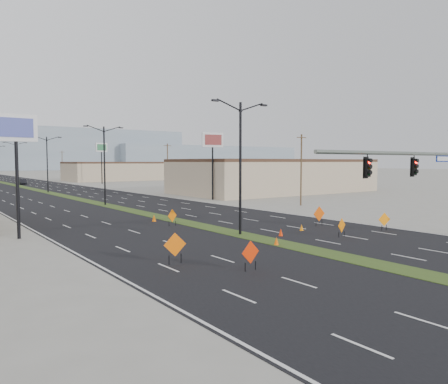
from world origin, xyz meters
TOP-DOWN VIEW (x-y plane):
  - ground at (0.00, 0.00)m, footprint 600.00×600.00m
  - road_surface at (0.00, 100.00)m, footprint 25.00×400.00m
  - median_strip at (0.00, 100.00)m, footprint 2.00×400.00m
  - building_se_near at (34.00, 45.00)m, footprint 36.00×18.00m
  - building_se_far at (38.00, 110.00)m, footprint 44.00×16.00m
  - mesa_center at (40.00, 300.00)m, footprint 220.00×50.00m
  - mesa_east at (180.00, 290.00)m, footprint 160.00×50.00m
  - signal_mast at (8.56, 2.00)m, footprint 16.30×0.60m
  - streetlight_0 at (0.00, 12.00)m, footprint 5.15×0.24m
  - streetlight_1 at (0.00, 40.00)m, footprint 5.15×0.24m
  - streetlight_2 at (0.00, 68.00)m, footprint 5.15×0.24m
  - streetlight_3 at (0.00, 96.00)m, footprint 5.15×0.24m
  - utility_pole_0 at (20.00, 25.00)m, footprint 1.60×0.20m
  - utility_pole_1 at (20.00, 60.00)m, footprint 1.60×0.20m
  - utility_pole_2 at (20.00, 95.00)m, footprint 1.60×0.20m
  - utility_pole_3 at (20.00, 130.00)m, footprint 1.60×0.20m
  - car_mid at (2.28, 100.52)m, footprint 1.92×4.23m
  - construction_sign_0 at (-6.40, 3.00)m, footprint 1.17×0.13m
  - construction_sign_1 at (-8.76, 6.58)m, footprint 1.29×0.21m
  - construction_sign_2 at (-2.00, 18.95)m, footprint 1.05×0.40m
  - construction_sign_3 at (5.42, 6.77)m, footprint 1.04×0.25m
  - construction_sign_4 at (8.26, 11.49)m, footprint 1.30×0.11m
  - construction_sign_5 at (10.77, 6.81)m, footprint 1.03×0.41m
  - cone_0 at (2.09, 9.73)m, footprint 0.37×0.37m
  - cone_1 at (-0.69, 7.22)m, footprint 0.40×0.40m
  - cone_2 at (5.19, 10.59)m, footprint 0.38×0.38m
  - cone_3 at (-1.96, 22.48)m, footprint 0.47×0.47m
  - pole_sign_west at (-14.00, 20.11)m, footprint 2.94×0.53m
  - pole_sign_east_near at (15.75, 38.60)m, footprint 3.17×1.17m
  - pole_sign_east_far at (19.23, 92.79)m, footprint 3.31×1.24m

SIDE VIEW (x-z plane):
  - ground at x=0.00m, z-range 0.00..0.00m
  - road_surface at x=0.00m, z-range -0.01..0.01m
  - median_strip at x=0.00m, z-range -0.02..0.02m
  - cone_2 at x=5.19m, z-range 0.00..0.53m
  - cone_1 at x=-0.69m, z-range 0.00..0.57m
  - cone_0 at x=2.09m, z-range 0.00..0.57m
  - cone_3 at x=-1.96m, z-range 0.00..0.66m
  - car_mid at x=2.28m, z-range 0.00..1.35m
  - construction_sign_3 at x=5.42m, z-range 0.12..1.53m
  - construction_sign_5 at x=10.77m, z-range 0.12..1.55m
  - construction_sign_2 at x=-2.00m, z-range 0.12..1.59m
  - construction_sign_0 at x=-6.40m, z-range 0.13..1.69m
  - construction_sign_1 at x=-8.76m, z-range 0.15..1.88m
  - construction_sign_4 at x=8.26m, z-range 0.16..1.89m
  - building_se_far at x=38.00m, z-range 0.00..5.00m
  - building_se_near at x=34.00m, z-range 0.00..5.50m
  - utility_pole_0 at x=20.00m, z-range 0.17..9.17m
  - utility_pole_1 at x=20.00m, z-range 0.17..9.17m
  - utility_pole_2 at x=20.00m, z-range 0.17..9.17m
  - utility_pole_3 at x=20.00m, z-range 0.17..9.17m
  - signal_mast at x=8.56m, z-range 0.79..8.79m
  - streetlight_0 at x=0.00m, z-range 0.41..10.43m
  - streetlight_1 at x=0.00m, z-range 0.41..10.43m
  - streetlight_2 at x=0.00m, z-range 0.41..10.43m
  - streetlight_3 at x=0.00m, z-range 0.41..10.43m
  - pole_sign_west at x=-14.00m, z-range 2.80..11.76m
  - pole_sign_east_near at x=15.75m, z-range 3.11..12.91m
  - pole_sign_east_far at x=19.23m, z-range 3.28..13.52m
  - mesa_east at x=180.00m, z-range 0.00..18.00m
  - mesa_center at x=40.00m, z-range 0.00..28.00m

